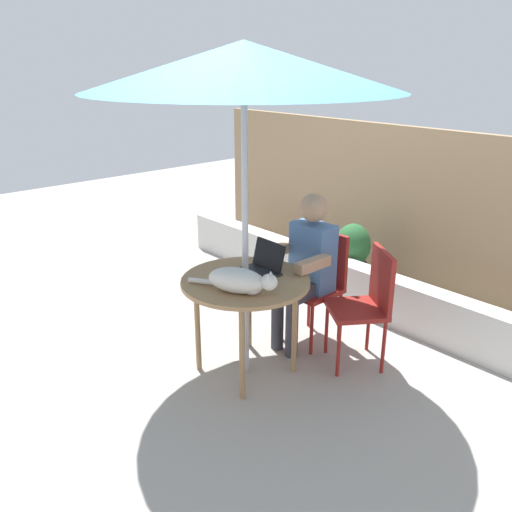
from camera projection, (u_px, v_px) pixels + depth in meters
ground_plane at (246, 370)px, 4.02m from camera, size 14.00×14.00×0.00m
fence_back at (421, 213)px, 5.14m from camera, size 5.52×0.08×1.61m
planter_wall_low at (367, 291)px, 4.86m from camera, size 4.97×0.20×0.42m
patio_table at (246, 289)px, 3.78m from camera, size 0.92×0.92×0.74m
patio_umbrella at (244, 67)px, 3.26m from camera, size 2.02×2.02×2.31m
chair_occupied at (319, 277)px, 4.32m from camera, size 0.40×0.40×0.91m
chair_empty at (368, 298)px, 3.94m from camera, size 0.56×0.56×0.91m
person_seated at (306, 262)px, 4.16m from camera, size 0.48×0.48×1.25m
laptop at (263, 263)px, 3.87m from camera, size 0.31×0.26×0.21m
cat at (240, 281)px, 3.52m from camera, size 0.61×0.35×0.17m
potted_plant_near_fence at (352, 257)px, 5.24m from camera, size 0.35×0.35×0.71m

